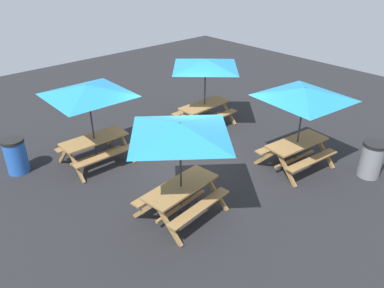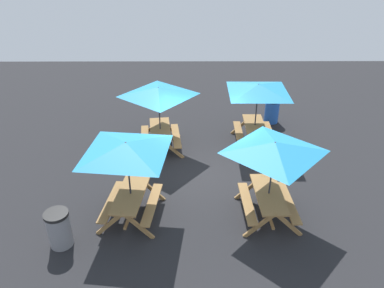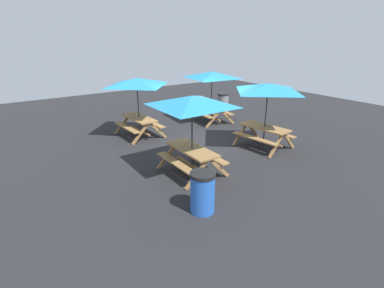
% 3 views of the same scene
% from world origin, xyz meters
% --- Properties ---
extents(ground_plane, '(24.00, 24.00, 0.00)m').
position_xyz_m(ground_plane, '(0.00, 0.00, 0.00)').
color(ground_plane, '#232326').
rests_on(ground_plane, ground).
extents(picnic_table_0, '(2.81, 2.81, 2.34)m').
position_xyz_m(picnic_table_0, '(-2.05, 1.93, 1.99)').
color(picnic_table_0, olive).
rests_on(picnic_table_0, ground).
extents(picnic_table_1, '(2.83, 2.83, 2.34)m').
position_xyz_m(picnic_table_1, '(1.93, -1.94, 1.99)').
color(picnic_table_1, olive).
rests_on(picnic_table_1, ground).
extents(picnic_table_2, '(2.21, 2.21, 2.34)m').
position_xyz_m(picnic_table_2, '(1.66, 1.41, 1.99)').
color(picnic_table_2, olive).
rests_on(picnic_table_2, ground).
extents(picnic_table_3, '(2.06, 2.06, 2.34)m').
position_xyz_m(picnic_table_3, '(-2.06, -1.71, 1.99)').
color(picnic_table_3, olive).
rests_on(picnic_table_3, ground).
extents(trash_bin_gray, '(0.59, 0.59, 0.98)m').
position_xyz_m(trash_bin_gray, '(-3.10, 3.54, 0.49)').
color(trash_bin_gray, gray).
rests_on(trash_bin_gray, ground).
extents(trash_bin_blue, '(0.59, 0.59, 0.98)m').
position_xyz_m(trash_bin_blue, '(3.76, -2.92, 0.49)').
color(trash_bin_blue, blue).
rests_on(trash_bin_blue, ground).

